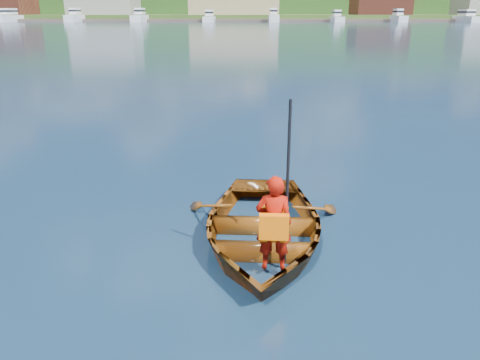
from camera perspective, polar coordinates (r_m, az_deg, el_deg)
The scene contains 5 objects.
ground at distance 7.30m, azimuth 2.25°, elevation -4.56°, with size 600.00×600.00×0.00m.
rowboat at distance 6.51m, azimuth 2.65°, elevation -5.75°, with size 2.61×3.55×0.71m.
child_paddler at distance 5.49m, azimuth 4.16°, elevation -5.25°, with size 0.44×0.34×2.02m.
dock at distance 154.67m, azimuth 0.92°, elevation 18.88°, with size 160.03×5.77×0.80m.
marina_yachts at distance 150.13m, azimuth -1.75°, elevation 19.22°, with size 143.47×13.95×4.30m.
Camera 1 is at (-0.18, -6.65, 3.02)m, focal length 35.00 mm.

